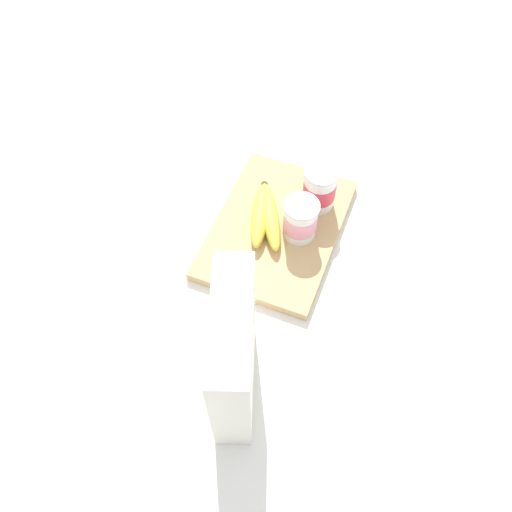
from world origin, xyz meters
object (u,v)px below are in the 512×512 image
yogurt_cup_back (300,221)px  banana_bunch (265,215)px  cutting_board (277,229)px  yogurt_cup_front (320,188)px  cereal_box (234,354)px

yogurt_cup_back → banana_bunch: yogurt_cup_back is taller
cutting_board → yogurt_cup_front: yogurt_cup_front is taller
cereal_box → banana_bunch: bearing=172.7°
yogurt_cup_front → cereal_box: bearing=-1.6°
cereal_box → yogurt_cup_back: bearing=160.1°
yogurt_cup_back → cutting_board: bearing=-94.8°
cutting_board → cereal_box: size_ratio=1.35×
cereal_box → yogurt_cup_front: bearing=158.6°
cereal_box → banana_bunch: cereal_box is taller
cutting_board → yogurt_cup_front: (-0.08, 0.06, 0.06)m
cutting_board → yogurt_cup_back: yogurt_cup_back is taller
cutting_board → yogurt_cup_back: bearing=85.2°
cutting_board → yogurt_cup_front: bearing=145.5°
cereal_box → yogurt_cup_front: (-0.41, 0.01, -0.06)m
cutting_board → banana_bunch: bearing=-100.1°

